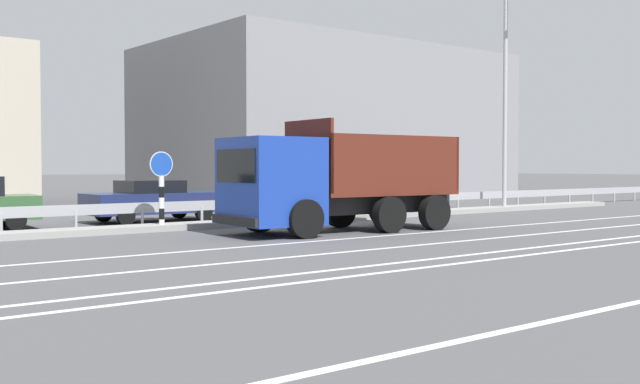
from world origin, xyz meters
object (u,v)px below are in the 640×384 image
Objects in this scene: median_road_sign at (161,189)px; parked_car_5 at (280,196)px; parked_car_6 at (388,193)px; street_lamp_1 at (509,70)px; dump_truck at (315,187)px; parked_car_4 at (153,200)px.

median_road_sign reaches higher than parked_car_5.
parked_car_5 is 1.00× the size of parked_car_6.
median_road_sign is 0.53× the size of parked_car_6.
street_lamp_1 is 2.47× the size of parked_car_5.
median_road_sign is 7.51m from parked_car_5.
dump_truck reaches higher than parked_car_4.
street_lamp_1 reaches higher than parked_car_6.
median_road_sign is at bearing 42.94° from dump_truck.
parked_car_4 is (1.39, 3.42, -0.51)m from median_road_sign.
parked_car_4 is (-14.79, 3.64, -5.30)m from street_lamp_1.
parked_car_5 is (3.70, 6.96, -0.55)m from dump_truck.
parked_car_5 is at bearing 91.77° from parked_car_6.
street_lamp_1 is 7.39m from parked_car_6.
parked_car_6 is at bearing -91.19° from parked_car_5.
dump_truck is 1.68× the size of parked_car_5.
parked_car_5 reaches higher than parked_car_4.
street_lamp_1 reaches higher than parked_car_4.
dump_truck is at bearing 151.99° from parked_car_5.
dump_truck reaches higher than median_road_sign.
parked_car_6 is at bearing 14.73° from median_road_sign.
parked_car_4 is at bearing 16.03° from dump_truck.
street_lamp_1 is 11.43m from parked_car_5.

